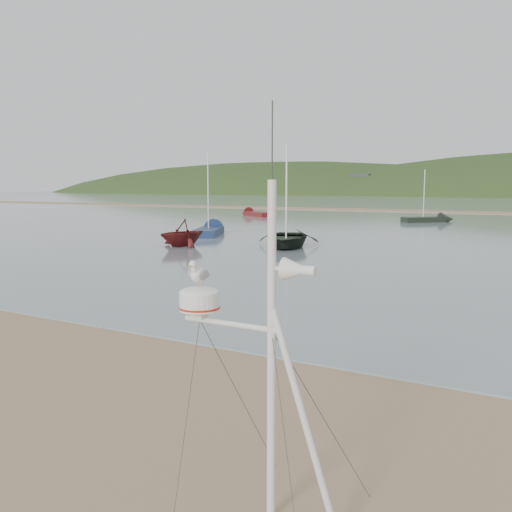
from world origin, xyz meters
The scene contains 8 objects.
ground centered at (0.00, 0.00, 0.00)m, with size 560.00×560.00×0.00m, color #886D4E.
sandbar centered at (0.00, 70.00, 0.07)m, with size 560.00×7.00×0.07m, color #886D4E.
mast_rig centered at (3.28, -0.79, 1.04)m, with size 1.91×2.04×4.31m.
boat_dark centered at (-7.71, 21.98, 2.53)m, with size 3.56×1.03×4.98m, color black.
boat_red centered at (-13.13, 19.47, 1.54)m, with size 2.60×1.59×3.01m, color #591414.
dinghy_red_far centered at (-25.90, 49.64, 0.29)m, with size 5.86×4.36×1.46m.
sailboat_blue_near centered at (-16.46, 27.46, 0.30)m, with size 4.06×6.42×6.34m.
sailboat_dark_mid centered at (-4.84, 48.52, 0.30)m, with size 4.78×4.69×5.41m.
Camera 1 is at (5.81, -5.47, 3.49)m, focal length 38.00 mm.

